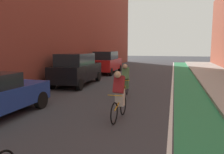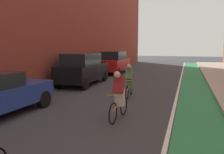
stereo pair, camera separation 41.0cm
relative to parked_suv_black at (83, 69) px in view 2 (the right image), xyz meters
The scene contains 7 objects.
ground_plane 3.39m from the parked_suv_black, ahead, with size 92.53×92.53×0.00m, color #38383D.
bike_lane_paint 7.08m from the parked_suv_black, 16.14° to the left, with size 1.60×42.06×0.00m, color #2D8451.
lane_divider_stripe 6.23m from the parked_suv_black, 18.47° to the left, with size 0.12×42.06×0.00m, color white.
parked_suv_black is the anchor object (origin of this frame).
parked_suv_red 6.54m from the parked_suv_black, 90.00° to the left, with size 1.98×4.77×1.98m.
cyclist_trailing 7.23m from the parked_suv_black, 54.90° to the right, with size 0.48×1.74×1.63m.
cyclist_far 4.51m from the parked_suv_black, 35.28° to the right, with size 0.48×1.69×1.60m.
Camera 2 is at (3.01, 4.14, 2.40)m, focal length 36.43 mm.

